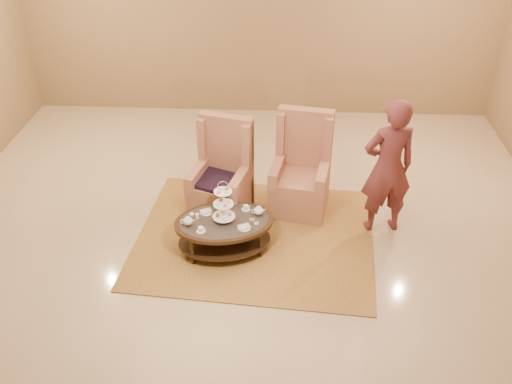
# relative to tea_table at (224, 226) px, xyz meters

# --- Properties ---
(ground) EXTENTS (8.00, 8.00, 0.00)m
(ground) POSITION_rel_tea_table_xyz_m (0.23, 0.00, -0.36)
(ground) COLOR #C6B493
(ground) RESTS_ON ground
(ceiling) EXTENTS (8.00, 8.00, 0.02)m
(ceiling) POSITION_rel_tea_table_xyz_m (0.23, 0.00, -0.36)
(ceiling) COLOR silver
(ceiling) RESTS_ON ground
(wall_back) EXTENTS (8.00, 0.04, 3.50)m
(wall_back) POSITION_rel_tea_table_xyz_m (0.23, 4.00, 1.39)
(wall_back) COLOR #90764E
(wall_back) RESTS_ON ground
(rug) EXTENTS (3.10, 2.65, 0.02)m
(rug) POSITION_rel_tea_table_xyz_m (0.35, 0.26, -0.35)
(rug) COLOR #AF8E3E
(rug) RESTS_ON ground
(tea_table) EXTENTS (1.32, 1.05, 0.98)m
(tea_table) POSITION_rel_tea_table_xyz_m (0.00, 0.00, 0.00)
(tea_table) COLOR black
(tea_table) RESTS_ON ground
(armchair_left) EXTENTS (0.85, 0.87, 1.30)m
(armchair_left) POSITION_rel_tea_table_xyz_m (-0.11, 0.85, 0.08)
(armchair_left) COLOR #AD7051
(armchair_left) RESTS_ON ground
(armchair_right) EXTENTS (0.83, 0.86, 1.33)m
(armchair_right) POSITION_rel_tea_table_xyz_m (0.92, 1.01, 0.09)
(armchair_right) COLOR #AD7051
(armchair_right) RESTS_ON ground
(person) EXTENTS (0.73, 0.56, 1.79)m
(person) POSITION_rel_tea_table_xyz_m (1.94, 0.56, 0.54)
(person) COLOR brown
(person) RESTS_ON ground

